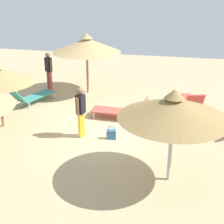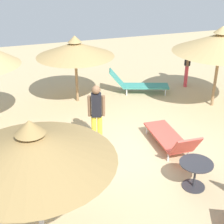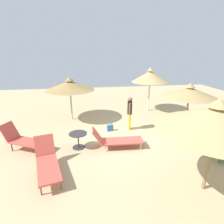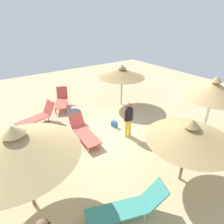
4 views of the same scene
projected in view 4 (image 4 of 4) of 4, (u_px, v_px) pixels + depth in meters
ground at (106, 135)px, 8.41m from camera, size 24.00×24.00×0.10m
parasol_umbrella_far_right at (214, 90)px, 7.27m from camera, size 2.26×2.26×2.77m
parasol_umbrella_back at (122, 73)px, 10.44m from camera, size 2.65×2.65×2.42m
parasol_umbrella_front at (190, 133)px, 5.26m from camera, size 2.57×2.57×2.27m
parasol_umbrella_far_left at (17, 144)px, 4.29m from camera, size 2.99×2.99×2.65m
lounge_chair_near_left at (38, 116)px, 9.05m from camera, size 2.02×1.11×0.98m
lounge_chair_edge at (84, 131)px, 7.98m from camera, size 0.73×2.06×0.85m
lounge_chair_center at (62, 100)px, 10.77m from camera, size 1.39×1.94×1.01m
lounge_chair_near_right at (128, 206)px, 4.81m from camera, size 2.22×1.24×0.88m
person_standing_back at (128, 118)px, 7.87m from camera, size 0.43×0.28×1.66m
handbag at (114, 124)px, 8.91m from camera, size 0.22×0.32×0.45m
side_table_round at (74, 115)px, 9.13m from camera, size 0.72×0.72×0.63m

